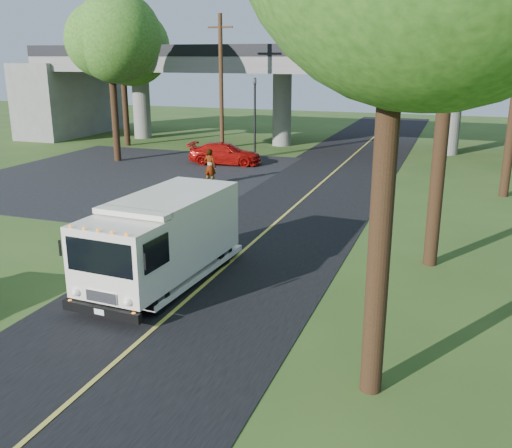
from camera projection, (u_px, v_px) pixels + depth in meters
The scene contains 12 objects.
ground at pixel (112, 366), 12.55m from camera, with size 120.00×120.00×0.00m, color #32511D.
road at pixel (261, 236), 21.58m from camera, with size 7.00×90.00×0.02m, color black.
parking_lot at pixel (125, 176), 32.35m from camera, with size 16.00×18.00×0.01m, color black.
lane_line at pixel (261, 235), 21.57m from camera, with size 0.12×90.00×0.01m, color gold.
overpass at pixel (364, 85), 40.15m from camera, with size 54.00×10.00×7.30m.
traffic_signal at pixel (255, 109), 37.05m from camera, with size 0.18×0.22×5.20m.
utility_pole at pixel (221, 89), 35.34m from camera, with size 1.60×0.26×9.00m.
tree_left_lot at pixel (111, 32), 34.47m from camera, with size 5.60×5.50×10.50m.
tree_left_far at pixel (122, 43), 40.99m from camera, with size 5.26×5.16×9.89m.
step_van at pixel (163, 237), 16.78m from camera, with size 2.65×6.35×2.62m.
red_sedan at pixel (225, 154), 35.65m from camera, with size 1.86×4.57×1.33m, color #AE0E0A.
pedestrian at pixel (210, 167), 29.97m from camera, with size 0.69×0.46×1.90m, color gray.
Camera 1 is at (6.74, -9.43, 6.57)m, focal length 40.00 mm.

